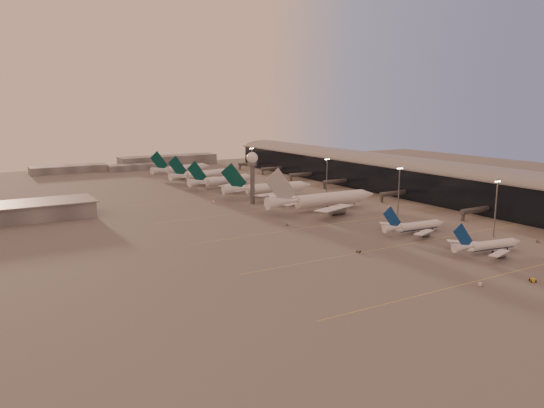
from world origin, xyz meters
TOP-DOWN VIEW (x-y plane):
  - ground at (0.00, 0.00)m, footprint 700.00×700.00m
  - taxiway_markings at (30.00, 56.00)m, footprint 180.00×185.25m
  - terminal at (107.88, 110.09)m, footprint 57.00×362.00m
  - hangar at (-120.00, 140.00)m, footprint 82.00×27.00m
  - radar_tower at (5.00, 120.00)m, footprint 6.40×6.40m
  - mast_a at (58.00, 0.00)m, footprint 3.60×0.56m
  - mast_b at (55.00, 55.00)m, footprint 3.60×0.56m
  - mast_c at (50.00, 110.00)m, footprint 3.60×0.56m
  - mast_d at (48.00, 200.00)m, footprint 3.60×0.56m
  - distant_horizon at (2.62, 325.14)m, footprint 165.00×37.50m
  - narrowbody_near at (33.57, -15.71)m, footprint 33.29×26.39m
  - narrowbody_mid at (32.89, 21.51)m, footprint 34.67×27.61m
  - widebody_white at (29.00, 84.22)m, footprint 70.01×56.08m
  - greentail_a at (25.15, 136.09)m, footprint 60.54×48.71m
  - greentail_b at (16.33, 183.37)m, footprint 54.42×43.53m
  - greentail_c at (16.15, 217.84)m, footprint 55.66×44.45m
  - greentail_d at (16.09, 258.75)m, footprint 55.82×44.47m
  - gsv_truck_a at (0.50, -38.56)m, footprint 5.95×4.47m
  - gsv_tug_near at (18.03, -44.78)m, footprint 4.23×4.62m
  - gsv_catering_a at (65.66, -15.52)m, footprint 6.12×4.62m
  - gsv_tug_mid at (-8.04, 10.42)m, footprint 3.33×3.80m
  - gsv_truck_b at (44.75, 43.69)m, footprint 5.25×3.57m
  - gsv_truck_c at (-7.40, 63.23)m, footprint 4.58×5.42m
  - gsv_catering_b at (64.14, 71.38)m, footprint 5.11×3.58m
  - gsv_tug_far at (23.32, 104.32)m, footprint 3.21×3.60m
  - gsv_truck_d at (-13.38, 134.22)m, footprint 3.56×6.57m
  - gsv_tug_hangar at (52.01, 148.88)m, footprint 4.09×2.87m

SIDE VIEW (x-z plane):
  - ground at x=0.00m, z-range 0.00..0.00m
  - taxiway_markings at x=30.00m, z-range 0.00..0.02m
  - gsv_tug_far at x=23.32m, z-range 0.01..0.90m
  - gsv_tug_mid at x=-8.04m, z-range 0.01..0.94m
  - gsv_tug_hangar at x=52.01m, z-range 0.02..1.09m
  - gsv_tug_near at x=18.03m, z-range 0.02..1.15m
  - gsv_truck_b at x=44.75m, z-range 0.02..2.02m
  - gsv_truck_c at x=-7.40m, z-range 0.02..2.16m
  - gsv_truck_a at x=0.50m, z-range 0.02..2.31m
  - gsv_truck_d at x=-13.38m, z-range 0.03..2.54m
  - gsv_catering_b at x=64.14m, z-range 0.00..3.84m
  - gsv_catering_a at x=65.66m, z-range 0.00..4.59m
  - narrowbody_near at x=33.57m, z-range -3.89..9.18m
  - narrowbody_mid at x=32.89m, z-range -4.03..9.51m
  - greentail_b at x=16.33m, z-range -6.46..13.51m
  - greentail_c at x=16.15m, z-range -6.64..13.89m
  - greentail_d at x=16.09m, z-range -6.72..14.07m
  - greentail_a at x=25.15m, z-range -7.11..14.88m
  - distant_horizon at x=2.62m, z-range -0.61..8.39m
  - widebody_white at x=29.00m, z-range -8.04..16.58m
  - hangar at x=-120.00m, z-range 0.07..8.57m
  - terminal at x=107.88m, z-range -1.00..22.04m
  - mast_a at x=58.00m, z-range 1.24..26.24m
  - mast_b at x=55.00m, z-range 1.24..26.24m
  - mast_c at x=50.00m, z-range 1.24..26.24m
  - mast_d at x=48.00m, z-range 1.24..26.24m
  - radar_tower at x=5.00m, z-range 5.40..36.50m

